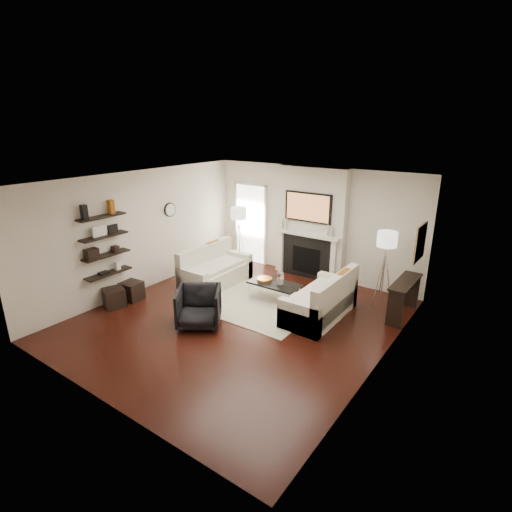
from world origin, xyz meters
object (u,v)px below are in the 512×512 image
Objects in this scene: coffee_table at (274,284)px; armchair at (199,305)px; lamp_left_shade at (239,213)px; ottoman_near at (132,291)px; lamp_right_shade at (387,239)px; loveseat_right_base at (319,306)px; loveseat_left_base at (216,276)px.

coffee_table is 1.35× the size of armchair.
lamp_left_shade reaches higher than ottoman_near.
lamp_left_shade and lamp_right_shade have the same top height.
ottoman_near is (-1.99, -0.00, -0.21)m from armchair.
coffee_table is 2.75× the size of ottoman_near.
armchair reaches higher than ottoman_near.
loveseat_right_base is 1.64× the size of coffee_table.
ottoman_near is (-4.52, -2.86, -1.25)m from lamp_right_shade.
lamp_left_shade is 3.34m from ottoman_near.
coffee_table is at bearing 175.96° from loveseat_right_base.
lamp_right_shade is (3.90, -0.17, 0.00)m from lamp_left_shade.
loveseat_right_base is 4.04m from ottoman_near.
loveseat_left_base reaches higher than ottoman_near.
coffee_table is (1.63, 0.01, 0.19)m from loveseat_left_base.
coffee_table is at bearing 35.38° from armchair.
armchair reaches higher than loveseat_right_base.
loveseat_right_base reaches higher than ottoman_near.
armchair is 3.96m from lamp_right_shade.
loveseat_left_base is 3.96m from lamp_right_shade.
ottoman_near is at bearing -119.00° from loveseat_left_base.
ottoman_near is at bearing -147.67° from lamp_right_shade.
loveseat_left_base is 1.95m from ottoman_near.
lamp_left_shade reaches higher than coffee_table.
lamp_right_shade reaches higher than loveseat_right_base.
coffee_table is at bearing 0.22° from loveseat_left_base.
lamp_right_shade is 1.00× the size of ottoman_near.
loveseat_left_base is 4.50× the size of ottoman_near.
loveseat_left_base and coffee_table have the same top height.
loveseat_left_base is at bearing 85.85° from armchair.
loveseat_right_base is at bearing -24.45° from lamp_left_shade.
loveseat_right_base and coffee_table have the same top height.
lamp_left_shade is 1.00× the size of ottoman_near.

